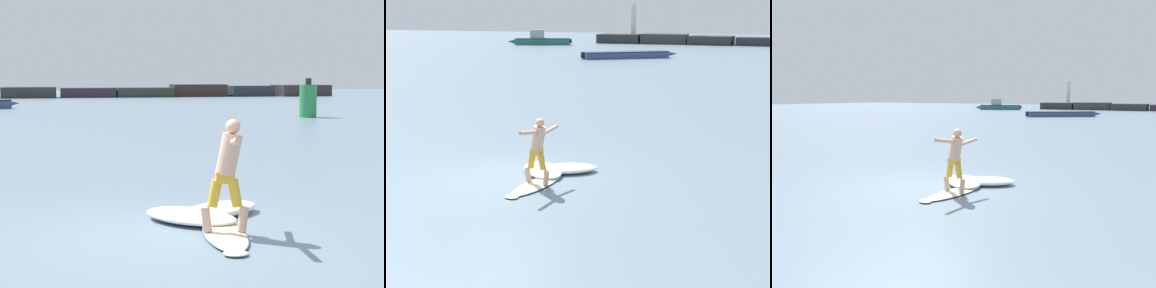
{
  "view_description": "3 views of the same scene",
  "coord_description": "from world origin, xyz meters",
  "views": [
    {
      "loc": [
        -1.54,
        -8.81,
        2.22
      ],
      "look_at": [
        0.87,
        1.52,
        1.11
      ],
      "focal_mm": 60.0,
      "sensor_mm": 36.0,
      "label": 1
    },
    {
      "loc": [
        6.13,
        -11.29,
        3.98
      ],
      "look_at": [
        1.33,
        1.33,
        0.68
      ],
      "focal_mm": 50.0,
      "sensor_mm": 36.0,
      "label": 2
    },
    {
      "loc": [
        5.83,
        -8.04,
        2.43
      ],
      "look_at": [
        0.5,
        0.85,
        1.1
      ],
      "focal_mm": 35.0,
      "sensor_mm": 36.0,
      "label": 3
    }
  ],
  "objects": [
    {
      "name": "ground_plane",
      "position": [
        0.0,
        0.0,
        0.0
      ],
      "size": [
        200.0,
        200.0,
        0.0
      ],
      "primitive_type": "plane",
      "color": "slate"
    },
    {
      "name": "surfer",
      "position": [
        0.96,
        -0.32,
        0.98
      ],
      "size": [
        0.7,
        1.49,
        1.58
      ],
      "color": "#DAA687",
      "rests_on": "surfboard"
    },
    {
      "name": "channel_marker_buoy",
      "position": [
        12.74,
        24.22,
        0.92
      ],
      "size": [
        0.94,
        0.94,
        2.15
      ],
      "color": "#288447",
      "rests_on": "ground"
    },
    {
      "name": "wave_foam_at_tail",
      "position": [
        0.64,
        0.61,
        0.1
      ],
      "size": [
        1.71,
        1.76,
        0.19
      ],
      "color": "white",
      "rests_on": "ground"
    },
    {
      "name": "surfboard",
      "position": [
        0.91,
        -0.35,
        0.03
      ],
      "size": [
        0.89,
        2.22,
        0.2
      ],
      "color": "beige",
      "rests_on": "ground"
    },
    {
      "name": "rock_jetty_breakwater",
      "position": [
        5.04,
        62.0,
        0.63
      ],
      "size": [
        49.52,
        4.84,
        5.18
      ],
      "color": "#2C2D2E",
      "rests_on": "ground"
    },
    {
      "name": "wave_foam_at_nose",
      "position": [
        1.19,
        0.94,
        0.11
      ],
      "size": [
        1.68,
        1.36,
        0.21
      ],
      "color": "white",
      "rests_on": "ground"
    }
  ]
}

